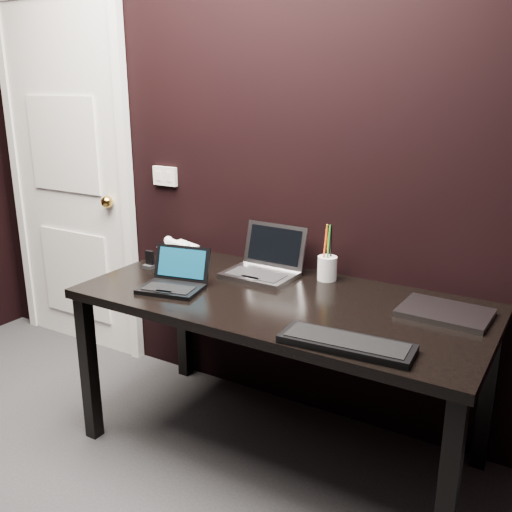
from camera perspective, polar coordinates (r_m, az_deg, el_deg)
The scene contains 11 objects.
wall_back at distance 2.74m, azimuth 1.12°, elevation 10.72°, with size 4.00×4.00×0.00m, color black.
door at distance 3.61m, azimuth -18.16°, elevation 7.32°, with size 0.99×0.10×2.14m.
wall_switch at distance 3.10m, azimuth -9.09°, elevation 7.90°, with size 0.15×0.02×0.10m.
desk at distance 2.41m, azimuth 2.48°, elevation -5.85°, with size 1.70×0.80×0.74m.
netbook at distance 2.49m, azimuth -8.19°, elevation -2.50°, with size 0.30×0.28×0.17m.
silver_laptop at distance 2.64m, azimuth 0.76°, elevation -1.07°, with size 0.32×0.29×0.22m.
ext_keyboard at distance 1.97m, azimuth 9.02°, elevation -8.62°, with size 0.46×0.19×0.03m.
closed_laptop at distance 2.31m, azimuth 18.38°, elevation -5.40°, with size 0.34×0.25×0.02m.
desk_phone at distance 2.95m, azimuth -7.80°, elevation 0.64°, with size 0.21×0.20×0.10m.
mobile_phone at distance 2.79m, azimuth -10.61°, elevation -0.56°, with size 0.05×0.04×0.09m.
pen_cup at distance 2.59m, azimuth 7.14°, elevation -1.11°, with size 0.12×0.12×0.26m.
Camera 1 is at (1.35, -0.56, 1.60)m, focal length 40.00 mm.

